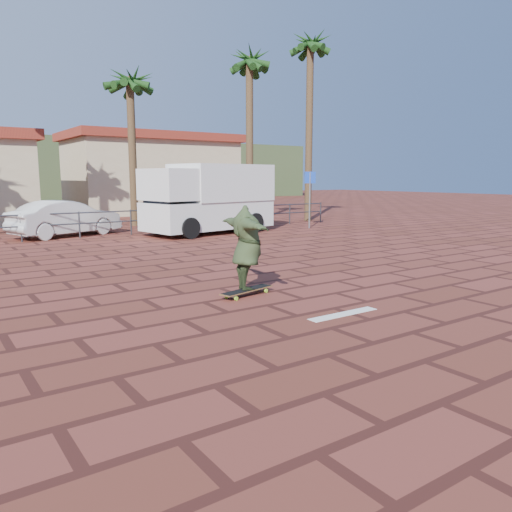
{
  "coord_description": "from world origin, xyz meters",
  "views": [
    {
      "loc": [
        -5.08,
        -7.02,
        2.27
      ],
      "look_at": [
        0.16,
        0.6,
        0.8
      ],
      "focal_mm": 35.0,
      "sensor_mm": 36.0,
      "label": 1
    }
  ],
  "objects_px": {
    "skateboarder": "(247,248)",
    "car_white": "(66,218)",
    "longboard": "(247,290)",
    "campervan": "(210,197)"
  },
  "relations": [
    {
      "from": "skateboarder",
      "to": "car_white",
      "type": "height_order",
      "value": "skateboarder"
    },
    {
      "from": "longboard",
      "to": "skateboarder",
      "type": "relative_size",
      "value": 0.63
    },
    {
      "from": "skateboarder",
      "to": "car_white",
      "type": "relative_size",
      "value": 0.48
    },
    {
      "from": "skateboarder",
      "to": "car_white",
      "type": "bearing_deg",
      "value": 12.41
    },
    {
      "from": "skateboarder",
      "to": "campervan",
      "type": "height_order",
      "value": "campervan"
    },
    {
      "from": "longboard",
      "to": "car_white",
      "type": "relative_size",
      "value": 0.3
    },
    {
      "from": "car_white",
      "to": "skateboarder",
      "type": "bearing_deg",
      "value": 163.31
    },
    {
      "from": "longboard",
      "to": "campervan",
      "type": "bearing_deg",
      "value": 50.29
    },
    {
      "from": "longboard",
      "to": "skateboarder",
      "type": "bearing_deg",
      "value": 68.87
    },
    {
      "from": "skateboarder",
      "to": "longboard",
      "type": "bearing_deg",
      "value": -176.3
    }
  ]
}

